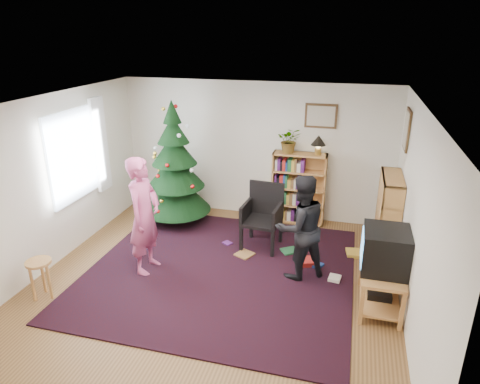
% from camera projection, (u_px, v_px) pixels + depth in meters
% --- Properties ---
extents(floor, '(5.00, 5.00, 0.00)m').
position_uv_depth(floor, '(214.00, 282.00, 6.05)').
color(floor, brown).
rests_on(floor, ground).
extents(ceiling, '(5.00, 5.00, 0.00)m').
position_uv_depth(ceiling, '(210.00, 104.00, 5.15)').
color(ceiling, white).
rests_on(ceiling, wall_back).
extents(wall_back, '(5.00, 0.02, 2.50)m').
position_uv_depth(wall_back, '(255.00, 150.00, 7.86)').
color(wall_back, silver).
rests_on(wall_back, floor).
extents(wall_front, '(5.00, 0.02, 2.50)m').
position_uv_depth(wall_front, '(112.00, 316.00, 3.35)').
color(wall_front, silver).
rests_on(wall_front, floor).
extents(wall_left, '(0.02, 5.00, 2.50)m').
position_uv_depth(wall_left, '(49.00, 183.00, 6.20)').
color(wall_left, silver).
rests_on(wall_left, floor).
extents(wall_right, '(0.02, 5.00, 2.50)m').
position_uv_depth(wall_right, '(415.00, 221.00, 5.00)').
color(wall_right, silver).
rests_on(wall_right, floor).
extents(rug, '(3.80, 3.60, 0.02)m').
position_uv_depth(rug, '(221.00, 270.00, 6.32)').
color(rug, black).
rests_on(rug, floor).
extents(window_pane, '(0.04, 1.20, 1.40)m').
position_uv_depth(window_pane, '(73.00, 156.00, 6.65)').
color(window_pane, silver).
rests_on(window_pane, wall_left).
extents(curtain, '(0.06, 0.35, 1.60)m').
position_uv_depth(curtain, '(101.00, 145.00, 7.27)').
color(curtain, white).
rests_on(curtain, wall_left).
extents(picture_back, '(0.55, 0.03, 0.42)m').
position_uv_depth(picture_back, '(321.00, 116.00, 7.30)').
color(picture_back, '#4C3319').
rests_on(picture_back, wall_back).
extents(picture_right, '(0.03, 0.50, 0.60)m').
position_uv_depth(picture_right, '(407.00, 130.00, 6.33)').
color(picture_right, '#4C3319').
rests_on(picture_right, wall_right).
extents(christmas_tree, '(1.23, 1.23, 2.24)m').
position_uv_depth(christmas_tree, '(175.00, 174.00, 7.61)').
color(christmas_tree, '#3F2816').
rests_on(christmas_tree, rug).
extents(bookshelf_back, '(0.95, 0.30, 1.30)m').
position_uv_depth(bookshelf_back, '(298.00, 187.00, 7.72)').
color(bookshelf_back, '#C38945').
rests_on(bookshelf_back, floor).
extents(bookshelf_right, '(0.30, 0.95, 1.30)m').
position_uv_depth(bookshelf_right, '(388.00, 216.00, 6.56)').
color(bookshelf_right, '#C38945').
rests_on(bookshelf_right, floor).
extents(tv_stand, '(0.52, 0.93, 0.55)m').
position_uv_depth(tv_stand, '(381.00, 284.00, 5.42)').
color(tv_stand, '#C38945').
rests_on(tv_stand, floor).
extents(crt_tv, '(0.56, 0.60, 0.53)m').
position_uv_depth(crt_tv, '(385.00, 250.00, 5.24)').
color(crt_tv, black).
rests_on(crt_tv, tv_stand).
extents(armchair, '(0.62, 0.62, 1.05)m').
position_uv_depth(armchair, '(263.00, 213.00, 6.90)').
color(armchair, black).
rests_on(armchair, rug).
extents(stool, '(0.33, 0.33, 0.54)m').
position_uv_depth(stool, '(40.00, 269.00, 5.57)').
color(stool, '#C38945').
rests_on(stool, floor).
extents(person_standing, '(0.44, 0.65, 1.73)m').
position_uv_depth(person_standing, '(144.00, 216.00, 6.06)').
color(person_standing, '#BE4C7D').
rests_on(person_standing, rug).
extents(person_by_chair, '(0.95, 0.90, 1.54)m').
position_uv_depth(person_by_chair, '(301.00, 228.00, 5.93)').
color(person_by_chair, black).
rests_on(person_by_chair, rug).
extents(potted_plant, '(0.45, 0.41, 0.45)m').
position_uv_depth(potted_plant, '(289.00, 140.00, 7.46)').
color(potted_plant, gray).
rests_on(potted_plant, bookshelf_back).
extents(table_lamp, '(0.26, 0.26, 0.34)m').
position_uv_depth(table_lamp, '(318.00, 142.00, 7.33)').
color(table_lamp, '#A57F33').
rests_on(table_lamp, bookshelf_back).
extents(floor_clutter, '(2.24, 1.02, 0.08)m').
position_uv_depth(floor_clutter, '(295.00, 257.00, 6.61)').
color(floor_clutter, '#A51E19').
rests_on(floor_clutter, rug).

